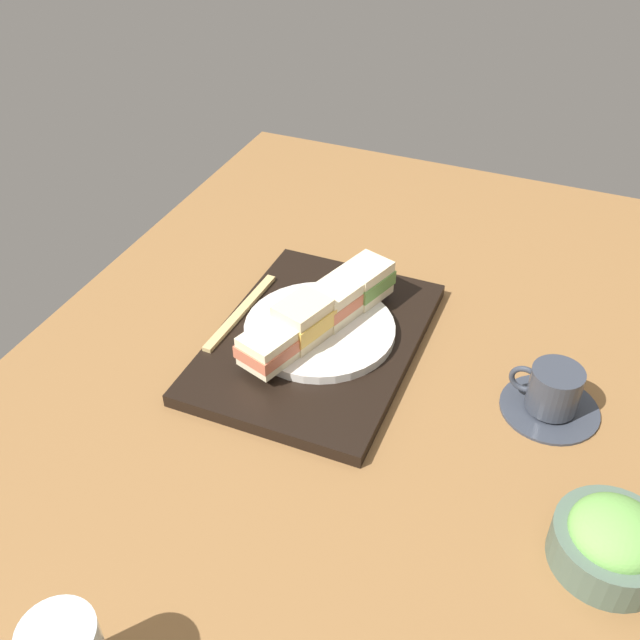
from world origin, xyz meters
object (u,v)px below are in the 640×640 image
object	(u,v)px
sandwich_nearmost	(365,281)
coffee_cup	(552,394)
sandwich_farmost	(269,347)
salad_bowl	(613,541)
sandwich_inner_far	(303,320)
sandwich_inner_near	(335,301)
chopsticks_pair	(241,311)
sandwich_plate	(320,329)

from	to	relation	value
sandwich_nearmost	coffee_cup	size ratio (longest dim) A/B	0.69
sandwich_farmost	salad_bowl	world-z (taller)	sandwich_farmost
sandwich_inner_far	salad_bowl	distance (cm)	49.59
sandwich_inner_near	chopsticks_pair	world-z (taller)	sandwich_inner_near
sandwich_inner_far	coffee_cup	bearing A→B (deg)	93.77
sandwich_inner_near	chopsticks_pair	xyz separation A→B (cm)	(3.53, -14.47, -3.79)
sandwich_inner_near	chopsticks_pair	bearing A→B (deg)	-76.29
sandwich_plate	coffee_cup	bearing A→B (deg)	88.46
salad_bowl	sandwich_plate	bearing A→B (deg)	-116.94
coffee_cup	chopsticks_pair	bearing A→B (deg)	-90.84
sandwich_nearmost	salad_bowl	world-z (taller)	sandwich_nearmost
sandwich_farmost	sandwich_plate	bearing A→B (deg)	160.08
coffee_cup	sandwich_farmost	bearing A→B (deg)	-76.82
sandwich_nearmost	coffee_cup	xyz separation A→B (cm)	(10.82, 31.06, -3.30)
sandwich_inner_far	salad_bowl	world-z (taller)	sandwich_inner_far
sandwich_farmost	salad_bowl	distance (cm)	49.68
sandwich_farmost	chopsticks_pair	distance (cm)	14.10
chopsticks_pair	sandwich_inner_far	bearing A→B (deg)	75.79
sandwich_inner_near	coffee_cup	bearing A→B (deg)	82.79
salad_bowl	sandwich_farmost	bearing A→B (deg)	-104.80
sandwich_plate	sandwich_farmost	xyz separation A→B (cm)	(9.89, -3.58, 3.06)
sandwich_inner_far	salad_bowl	size ratio (longest dim) A/B	0.71
sandwich_plate	coffee_cup	distance (cm)	34.66
sandwich_inner_far	sandwich_inner_near	bearing A→B (deg)	160.08
sandwich_plate	sandwich_nearmost	world-z (taller)	sandwich_nearmost
sandwich_inner_near	sandwich_inner_far	distance (cm)	7.02
sandwich_plate	salad_bowl	xyz separation A→B (cm)	(22.56, 44.39, 0.71)
sandwich_inner_near	sandwich_farmost	bearing A→B (deg)	-19.92
sandwich_nearmost	coffee_cup	distance (cm)	33.06
sandwich_nearmost	sandwich_farmost	bearing A→B (deg)	-19.92
sandwich_inner_far	sandwich_farmost	xyz separation A→B (cm)	(6.59, -2.39, -0.77)
sandwich_plate	salad_bowl	bearing A→B (deg)	63.06
coffee_cup	sandwich_nearmost	bearing A→B (deg)	-109.21
sandwich_plate	sandwich_nearmost	distance (cm)	11.10
sandwich_plate	coffee_cup	size ratio (longest dim) A/B	1.68
sandwich_inner_far	chopsticks_pair	world-z (taller)	sandwich_inner_far
sandwich_inner_near	salad_bowl	size ratio (longest dim) A/B	0.69
sandwich_inner_near	sandwich_farmost	distance (cm)	14.03
salad_bowl	coffee_cup	distance (cm)	23.72
sandwich_nearmost	chopsticks_pair	xyz separation A→B (cm)	(10.12, -16.86, -3.91)
sandwich_plate	sandwich_nearmost	bearing A→B (deg)	160.08
coffee_cup	sandwich_plate	bearing A→B (deg)	-91.54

